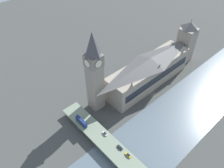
% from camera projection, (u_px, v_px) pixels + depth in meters
% --- Properties ---
extents(ground_plane, '(600.00, 600.00, 0.00)m').
position_uv_depth(ground_plane, '(153.00, 94.00, 195.40)').
color(ground_plane, '#424442').
extents(river_water, '(48.09, 360.00, 0.30)m').
position_uv_depth(river_water, '(182.00, 113.00, 178.86)').
color(river_water, slate).
rests_on(river_water, ground_plane).
extents(parliament_hall, '(22.54, 89.61, 28.77)m').
position_uv_depth(parliament_hall, '(149.00, 71.00, 197.48)').
color(parliament_hall, gray).
rests_on(parliament_hall, ground_plane).
extents(clock_tower, '(11.57, 11.57, 69.54)m').
position_uv_depth(clock_tower, '(94.00, 72.00, 160.92)').
color(clock_tower, gray).
rests_on(clock_tower, ground_plane).
extents(victoria_tower, '(14.59, 14.59, 46.87)m').
position_uv_depth(victoria_tower, '(186.00, 42.00, 220.77)').
color(victoria_tower, gray).
rests_on(victoria_tower, ground_plane).
extents(road_bridge, '(128.17, 13.61, 5.89)m').
position_uv_depth(road_bridge, '(125.00, 161.00, 142.79)').
color(road_bridge, '#5D6A59').
rests_on(road_bridge, ground_plane).
extents(double_decker_bus_lead, '(11.51, 2.48, 4.94)m').
position_uv_depth(double_decker_bus_lead, '(81.00, 121.00, 162.10)').
color(double_decker_bus_lead, navy).
rests_on(double_decker_bus_lead, road_bridge).
extents(car_northbound_mid, '(4.38, 1.88, 1.32)m').
position_uv_depth(car_northbound_mid, '(105.00, 134.00, 156.52)').
color(car_northbound_mid, silver).
rests_on(car_northbound_mid, road_bridge).
extents(car_northbound_tail, '(4.49, 1.87, 1.26)m').
position_uv_depth(car_northbound_tail, '(120.00, 148.00, 148.26)').
color(car_northbound_tail, black).
rests_on(car_northbound_tail, road_bridge).
extents(car_southbound_mid, '(4.62, 1.86, 1.29)m').
position_uv_depth(car_southbound_mid, '(128.00, 155.00, 143.99)').
color(car_southbound_mid, gold).
rests_on(car_southbound_mid, road_bridge).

